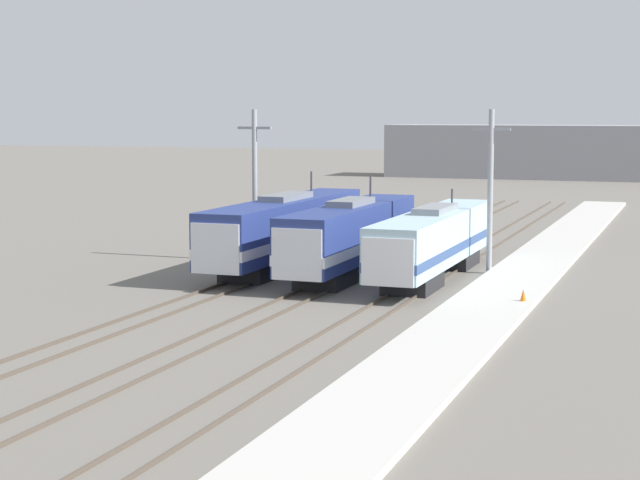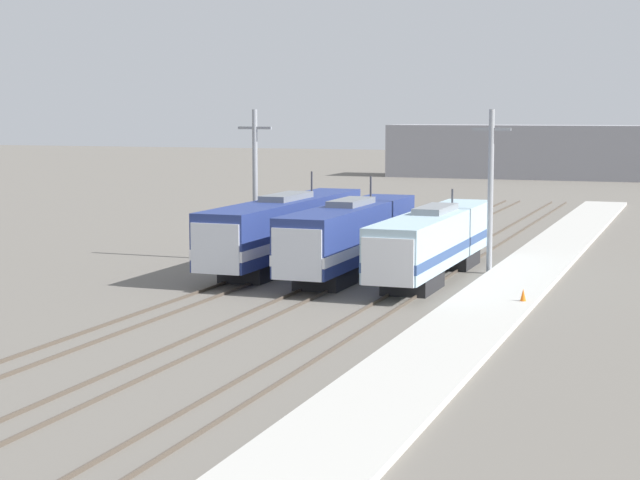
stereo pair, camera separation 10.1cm
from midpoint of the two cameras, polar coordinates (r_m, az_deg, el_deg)
The scene contains 12 objects.
ground_plane at distance 53.65m, azimuth -0.80°, elevation -2.99°, with size 400.00×400.00×0.00m, color #666059.
rail_pair_far_left at distance 55.43m, azimuth -5.32°, elevation -2.62°, with size 1.51×120.00×0.15m.
rail_pair_center at distance 53.63m, azimuth -0.80°, elevation -2.91°, with size 1.51×120.00×0.15m.
rail_pair_far_right at distance 52.19m, azimuth 4.00°, elevation -3.19°, with size 1.51×120.00×0.15m.
locomotive_far_left at distance 62.87m, azimuth -2.04°, elevation 0.52°, with size 2.96×19.63×5.45m.
locomotive_center at distance 59.46m, azimuth 1.43°, elevation 0.14°, with size 2.89×16.92×5.39m.
locomotive_far_right at distance 59.01m, azimuth 5.99°, elevation -0.09°, with size 2.84×18.74×4.67m.
catenary_tower_left at distance 65.46m, azimuth -3.54°, elevation 3.06°, with size 2.17×0.32×9.31m.
catenary_tower_right at distance 61.18m, azimuth 9.02°, elevation 2.73°, with size 2.17×0.32×9.31m.
platform at distance 51.14m, azimuth 9.01°, elevation -3.41°, with size 4.00×120.00×0.27m.
traffic_cone at distance 51.50m, azimuth 10.73°, elevation -2.89°, with size 0.29×0.29×0.58m.
depot_building at distance 151.13m, azimuth 12.04°, elevation 4.62°, with size 44.41×9.15×7.33m.
Camera 1 is at (18.62, -49.47, 9.17)m, focal length 60.00 mm.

